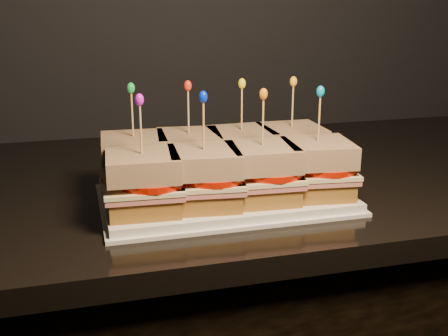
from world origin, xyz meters
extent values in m
cube|color=black|center=(-0.69, 1.66, 0.87)|extent=(2.51, 0.70, 0.03)
cube|color=white|center=(-0.39, 1.52, 0.90)|extent=(0.37, 0.23, 0.02)
cube|color=white|center=(-0.39, 1.52, 0.89)|extent=(0.38, 0.24, 0.01)
cube|color=brown|center=(-0.52, 1.57, 0.92)|extent=(0.10, 0.10, 0.03)
cube|color=#C27067|center=(-0.52, 1.57, 0.94)|extent=(0.11, 0.11, 0.01)
cube|color=beige|center=(-0.52, 1.57, 0.94)|extent=(0.11, 0.11, 0.01)
cylinder|color=#BA1503|center=(-0.51, 1.56, 0.95)|extent=(0.10, 0.10, 0.01)
cube|color=#532D13|center=(-0.52, 1.57, 0.97)|extent=(0.10, 0.10, 0.03)
cylinder|color=tan|center=(-0.52, 1.57, 1.02)|extent=(0.00, 0.00, 0.09)
ellipsoid|color=green|center=(-0.52, 1.57, 1.06)|extent=(0.01, 0.01, 0.02)
cube|color=brown|center=(-0.44, 1.57, 0.92)|extent=(0.11, 0.11, 0.03)
cube|color=#C27067|center=(-0.44, 1.57, 0.94)|extent=(0.12, 0.11, 0.01)
cube|color=beige|center=(-0.44, 1.57, 0.94)|extent=(0.12, 0.12, 0.01)
cylinder|color=#BA1503|center=(-0.42, 1.56, 0.95)|extent=(0.10, 0.10, 0.01)
cube|color=#532D13|center=(-0.44, 1.57, 0.97)|extent=(0.11, 0.11, 0.03)
cylinder|color=tan|center=(-0.44, 1.57, 1.02)|extent=(0.00, 0.00, 0.09)
ellipsoid|color=red|center=(-0.44, 1.57, 1.06)|extent=(0.01, 0.01, 0.02)
cube|color=brown|center=(-0.35, 1.57, 0.92)|extent=(0.10, 0.10, 0.03)
cube|color=#C27067|center=(-0.35, 1.57, 0.94)|extent=(0.11, 0.11, 0.01)
cube|color=beige|center=(-0.35, 1.57, 0.94)|extent=(0.11, 0.11, 0.01)
cylinder|color=#BA1503|center=(-0.34, 1.56, 0.95)|extent=(0.10, 0.10, 0.01)
cube|color=#532D13|center=(-0.35, 1.57, 0.97)|extent=(0.10, 0.10, 0.03)
cylinder|color=tan|center=(-0.35, 1.57, 1.02)|extent=(0.00, 0.00, 0.09)
ellipsoid|color=yellow|center=(-0.35, 1.57, 1.06)|extent=(0.01, 0.01, 0.02)
cube|color=brown|center=(-0.26, 1.57, 0.92)|extent=(0.10, 0.10, 0.03)
cube|color=#C27067|center=(-0.26, 1.57, 0.94)|extent=(0.11, 0.10, 0.01)
cube|color=beige|center=(-0.26, 1.57, 0.94)|extent=(0.11, 0.11, 0.01)
cylinder|color=#BA1503|center=(-0.25, 1.56, 0.95)|extent=(0.10, 0.10, 0.01)
cube|color=#532D13|center=(-0.26, 1.57, 0.97)|extent=(0.10, 0.10, 0.03)
cylinder|color=tan|center=(-0.26, 1.57, 1.02)|extent=(0.00, 0.00, 0.09)
ellipsoid|color=orange|center=(-0.26, 1.57, 1.06)|extent=(0.01, 0.01, 0.02)
cube|color=brown|center=(-0.52, 1.47, 0.92)|extent=(0.10, 0.10, 0.03)
cube|color=#C27067|center=(-0.52, 1.47, 0.94)|extent=(0.11, 0.11, 0.01)
cube|color=beige|center=(-0.52, 1.47, 0.94)|extent=(0.11, 0.11, 0.01)
cylinder|color=#BA1503|center=(-0.51, 1.46, 0.95)|extent=(0.10, 0.10, 0.01)
cube|color=#532D13|center=(-0.52, 1.47, 0.97)|extent=(0.10, 0.10, 0.03)
cylinder|color=tan|center=(-0.52, 1.47, 1.02)|extent=(0.00, 0.00, 0.09)
ellipsoid|color=#C80FCD|center=(-0.52, 1.47, 1.06)|extent=(0.01, 0.01, 0.02)
cube|color=brown|center=(-0.44, 1.47, 0.92)|extent=(0.11, 0.11, 0.03)
cube|color=#C27067|center=(-0.44, 1.47, 0.94)|extent=(0.12, 0.11, 0.01)
cube|color=beige|center=(-0.44, 1.47, 0.94)|extent=(0.12, 0.12, 0.01)
cylinder|color=#BA1503|center=(-0.42, 1.46, 0.95)|extent=(0.10, 0.10, 0.01)
cube|color=#532D13|center=(-0.44, 1.47, 0.97)|extent=(0.11, 0.11, 0.03)
cylinder|color=tan|center=(-0.44, 1.47, 1.02)|extent=(0.00, 0.00, 0.09)
ellipsoid|color=#0324DE|center=(-0.44, 1.47, 1.06)|extent=(0.01, 0.01, 0.02)
cube|color=brown|center=(-0.35, 1.47, 0.92)|extent=(0.10, 0.10, 0.03)
cube|color=#C27067|center=(-0.35, 1.47, 0.94)|extent=(0.11, 0.11, 0.01)
cube|color=beige|center=(-0.35, 1.47, 0.94)|extent=(0.11, 0.11, 0.01)
cylinder|color=#BA1503|center=(-0.34, 1.46, 0.95)|extent=(0.10, 0.10, 0.01)
cube|color=#532D13|center=(-0.35, 1.47, 0.97)|extent=(0.10, 0.10, 0.03)
cylinder|color=tan|center=(-0.35, 1.47, 1.02)|extent=(0.00, 0.00, 0.09)
ellipsoid|color=orange|center=(-0.35, 1.47, 1.06)|extent=(0.01, 0.01, 0.02)
cube|color=brown|center=(-0.26, 1.47, 0.92)|extent=(0.11, 0.11, 0.03)
cube|color=#C27067|center=(-0.26, 1.47, 0.94)|extent=(0.12, 0.11, 0.01)
cube|color=beige|center=(-0.26, 1.47, 0.94)|extent=(0.12, 0.12, 0.01)
cylinder|color=#BA1503|center=(-0.25, 1.46, 0.95)|extent=(0.10, 0.10, 0.01)
cube|color=#532D13|center=(-0.26, 1.47, 0.97)|extent=(0.11, 0.11, 0.03)
cylinder|color=tan|center=(-0.26, 1.47, 1.02)|extent=(0.00, 0.00, 0.09)
ellipsoid|color=#0594BC|center=(-0.26, 1.47, 1.06)|extent=(0.01, 0.01, 0.02)
camera|label=1|loc=(-0.61, 0.72, 1.19)|focal=45.00mm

